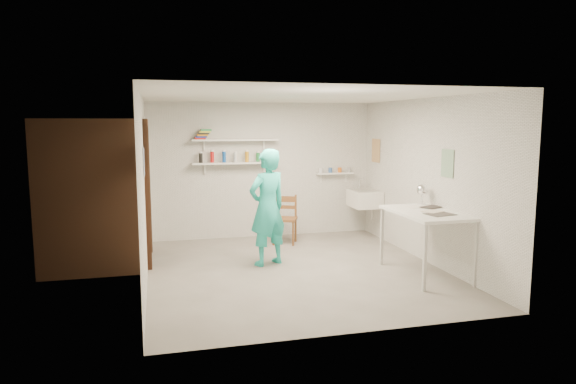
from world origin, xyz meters
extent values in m
cube|color=slate|center=(0.00, 0.00, -0.01)|extent=(4.00, 4.50, 0.02)
cube|color=silver|center=(0.00, 0.00, 2.41)|extent=(4.00, 4.50, 0.02)
cube|color=silver|center=(0.00, 2.26, 1.20)|extent=(4.00, 0.02, 2.40)
cube|color=silver|center=(0.00, -2.26, 1.20)|extent=(4.00, 0.02, 2.40)
cube|color=silver|center=(-2.01, 0.00, 1.20)|extent=(0.02, 4.50, 2.40)
cube|color=silver|center=(2.01, 0.00, 1.20)|extent=(0.02, 4.50, 2.40)
cube|color=black|center=(-1.99, 1.05, 1.00)|extent=(0.02, 0.90, 2.00)
cube|color=brown|center=(-2.70, 1.05, 1.05)|extent=(1.40, 1.50, 2.10)
cube|color=brown|center=(-1.97, 1.05, 2.05)|extent=(0.06, 1.05, 0.10)
cube|color=brown|center=(-1.97, 0.55, 1.00)|extent=(0.06, 0.10, 2.00)
cube|color=brown|center=(-1.97, 1.55, 1.00)|extent=(0.06, 0.10, 2.00)
cube|color=white|center=(-0.50, 2.13, 1.35)|extent=(1.50, 0.22, 0.03)
cube|color=white|center=(-0.50, 2.13, 1.75)|extent=(1.50, 0.22, 0.03)
cube|color=white|center=(1.35, 2.17, 1.12)|extent=(0.70, 0.14, 0.03)
cube|color=#334C7F|center=(-1.99, 0.05, 1.55)|extent=(0.01, 0.28, 0.36)
cube|color=#995933|center=(1.99, 1.80, 1.55)|extent=(0.01, 0.34, 0.42)
cube|color=#3F724C|center=(1.99, -0.55, 1.50)|extent=(0.01, 0.30, 0.38)
cube|color=white|center=(1.75, 1.70, 0.70)|extent=(0.48, 0.60, 0.30)
imported|color=#29CEBC|center=(-0.31, 0.38, 0.84)|extent=(0.73, 0.62, 1.68)
cylinder|color=beige|center=(-0.22, 0.58, 1.12)|extent=(0.29, 0.16, 0.30)
cube|color=brown|center=(0.25, 1.58, 0.42)|extent=(0.51, 0.50, 0.84)
cube|color=white|center=(1.64, -0.66, 0.44)|extent=(0.79, 1.31, 0.87)
sphere|color=white|center=(1.86, -0.14, 1.09)|extent=(0.16, 0.16, 0.16)
cylinder|color=black|center=(-1.10, 2.13, 1.45)|extent=(0.06, 0.06, 0.17)
cylinder|color=red|center=(-0.90, 2.13, 1.45)|extent=(0.06, 0.06, 0.17)
cylinder|color=blue|center=(-0.70, 2.13, 1.45)|extent=(0.06, 0.06, 0.17)
cylinder|color=white|center=(-0.50, 2.13, 1.45)|extent=(0.06, 0.06, 0.17)
cylinder|color=orange|center=(-0.30, 2.13, 1.45)|extent=(0.06, 0.06, 0.17)
cylinder|color=#268C3F|center=(-0.10, 2.13, 1.45)|extent=(0.06, 0.06, 0.17)
cylinder|color=#8C268C|center=(0.10, 2.13, 1.45)|extent=(0.06, 0.06, 0.17)
cube|color=red|center=(-1.10, 2.13, 1.78)|extent=(0.18, 0.14, 0.03)
cube|color=#1933A5|center=(-1.08, 2.13, 1.81)|extent=(0.18, 0.14, 0.03)
cube|color=orange|center=(-1.06, 2.13, 1.83)|extent=(0.18, 0.14, 0.03)
cube|color=black|center=(-1.04, 2.13, 1.86)|extent=(0.18, 0.14, 0.03)
cube|color=yellow|center=(-1.02, 2.13, 1.89)|extent=(0.18, 0.14, 0.03)
cube|color=#338C4C|center=(-1.00, 2.13, 1.92)|extent=(0.18, 0.14, 0.03)
cylinder|color=silver|center=(1.14, 2.17, 1.18)|extent=(0.07, 0.07, 0.09)
cylinder|color=#335999|center=(1.28, 2.17, 1.18)|extent=(0.07, 0.07, 0.09)
cylinder|color=orange|center=(1.42, 2.17, 1.18)|extent=(0.07, 0.07, 0.09)
cylinder|color=#999999|center=(1.56, 2.17, 1.18)|extent=(0.07, 0.07, 0.09)
cube|color=silver|center=(1.64, -0.66, 0.88)|extent=(0.30, 0.22, 0.00)
cube|color=#4C4742|center=(1.64, -0.66, 0.88)|extent=(0.30, 0.22, 0.00)
cube|color=beige|center=(1.64, -0.66, 0.88)|extent=(0.30, 0.22, 0.00)
cube|color=#383330|center=(1.64, -0.66, 0.89)|extent=(0.30, 0.22, 0.00)
camera|label=1|loc=(-1.83, -6.73, 2.05)|focal=32.00mm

